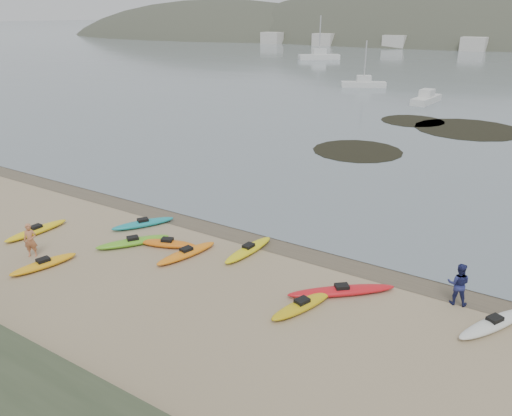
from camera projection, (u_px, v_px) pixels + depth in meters
The scene contains 7 objects.
ground at pixel (256, 234), 26.26m from camera, with size 600.00×600.00×0.00m, color tan.
wet_sand at pixel (253, 236), 26.03m from camera, with size 60.00×60.00×0.00m, color brown.
kayaks at pixel (204, 260), 23.19m from camera, with size 23.42×9.65×0.34m.
person_west at pixel (30, 240), 23.64m from camera, with size 0.61×0.40×1.67m, color #CD7C52.
person_east at pixel (458, 284), 19.75m from camera, with size 0.86×0.67×1.78m, color navy.
kelp_mats at pixel (429, 132), 48.33m from camera, with size 15.11×22.69×0.04m.
moored_boats at pixel (468, 70), 94.90m from camera, with size 106.45×72.21×1.39m.
Camera 1 is at (12.84, -20.18, 10.93)m, focal length 35.00 mm.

